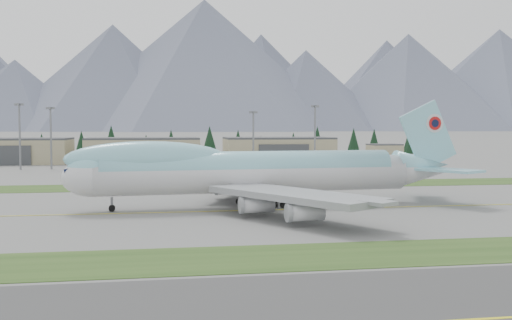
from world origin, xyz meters
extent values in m
plane|color=slate|center=(0.00, 0.00, 0.00)|extent=(7000.00, 7000.00, 0.00)
cube|color=#2B4B1A|center=(0.00, -38.00, 0.00)|extent=(400.00, 14.00, 0.08)
cube|color=#2B4B1A|center=(0.00, 45.00, 0.00)|extent=(400.00, 18.00, 0.08)
cube|color=yellow|center=(0.00, 0.00, 0.00)|extent=(400.00, 0.40, 0.02)
cylinder|color=silver|center=(11.65, 4.96, 6.27)|extent=(60.91, 11.31, 7.03)
cylinder|color=#89D1E1|center=(10.58, 4.89, 7.57)|extent=(56.55, 10.47, 6.49)
ellipsoid|color=silver|center=(-18.55, 2.81, 6.27)|extent=(11.72, 7.81, 7.03)
ellipsoid|color=#89D1E1|center=(-18.55, 2.81, 7.57)|extent=(9.81, 6.61, 5.96)
ellipsoid|color=#89D1E1|center=(-8.84, 3.50, 9.62)|extent=(30.20, 8.07, 6.49)
cube|color=#0C1433|center=(-22.32, 2.54, 7.68)|extent=(2.51, 2.97, 1.40)
cone|color=silver|center=(47.25, 7.50, 6.27)|extent=(13.43, 7.79, 6.89)
cone|color=#89D1E1|center=(47.25, 7.50, 7.57)|extent=(12.31, 7.10, 6.27)
cube|color=#89D1E1|center=(48.33, 7.57, 13.63)|extent=(13.11, 1.58, 14.93)
cylinder|color=silver|center=(49.60, 8.10, 16.22)|extent=(3.90, 0.49, 3.89)
cylinder|color=red|center=(49.59, 8.20, 16.22)|extent=(2.82, 0.42, 2.81)
cylinder|color=#0C1433|center=(49.58, 8.31, 16.22)|extent=(1.63, 0.33, 1.62)
cube|color=#89D1E1|center=(48.95, 14.12, 6.92)|extent=(10.31, 13.43, 0.50)
cube|color=#89D1E1|center=(49.87, 1.18, 6.92)|extent=(11.45, 13.55, 0.50)
cube|color=gray|center=(12.55, 22.91, 4.33)|extent=(22.55, 33.82, 1.08)
cube|color=gray|center=(15.08, -12.68, 4.33)|extent=(25.93, 32.95, 1.08)
cylinder|color=silver|center=(7.89, 18.25, 2.27)|extent=(5.80, 3.10, 2.70)
cylinder|color=silver|center=(12.46, 28.65, 2.27)|extent=(5.80, 3.10, 2.70)
cylinder|color=silver|center=(9.81, -8.72, 2.27)|extent=(5.80, 3.10, 2.70)
cylinder|color=silver|center=(15.81, -18.38, 2.27)|extent=(5.80, 3.10, 2.70)
cylinder|color=slate|center=(-15.31, 3.04, 1.30)|extent=(0.51, 0.51, 2.60)
cylinder|color=slate|center=(9.81, 8.08, 1.41)|extent=(0.65, 0.65, 2.81)
cylinder|color=slate|center=(10.27, 1.61, 1.41)|extent=(0.65, 0.65, 2.81)
cylinder|color=slate|center=(15.20, 8.47, 1.41)|extent=(0.65, 0.65, 2.81)
cylinder|color=slate|center=(15.66, 1.99, 1.41)|extent=(0.65, 0.65, 2.81)
cylinder|color=black|center=(-15.28, 2.61, 0.59)|extent=(1.21, 0.46, 1.19)
cylinder|color=black|center=(-15.34, 3.47, 0.59)|extent=(1.21, 0.46, 1.19)
cylinder|color=black|center=(9.81, 8.08, 0.65)|extent=(1.33, 0.63, 1.30)
cylinder|color=black|center=(10.27, 1.61, 0.65)|extent=(1.33, 0.63, 1.30)
cylinder|color=black|center=(15.20, 8.47, 0.65)|extent=(1.33, 0.63, 1.30)
cylinder|color=black|center=(15.66, 1.99, 0.65)|extent=(1.33, 0.63, 1.30)
cube|color=#98906B|center=(-70.00, 150.00, 5.00)|extent=(48.00, 26.00, 10.00)
cube|color=#3A3C3F|center=(-70.00, 150.00, 10.40)|extent=(48.00, 26.00, 0.80)
cube|color=#3A3C3F|center=(-70.00, 136.70, 4.00)|extent=(22.08, 0.60, 8.00)
cube|color=#98906B|center=(-15.00, 150.00, 5.00)|extent=(48.00, 26.00, 10.00)
cube|color=#3A3C3F|center=(-15.00, 150.00, 10.40)|extent=(48.00, 26.00, 0.80)
cube|color=#3A3C3F|center=(-15.00, 136.70, 4.00)|extent=(22.08, 0.60, 8.00)
cube|color=#98906B|center=(45.00, 150.00, 5.00)|extent=(48.00, 26.00, 10.00)
cube|color=#3A3C3F|center=(45.00, 150.00, 10.40)|extent=(48.00, 26.00, 0.80)
cube|color=#3A3C3F|center=(45.00, 136.70, 4.00)|extent=(22.08, 0.60, 8.00)
cube|color=#98906B|center=(95.00, 148.00, 3.50)|extent=(14.00, 12.00, 7.00)
cube|color=#3A3C3F|center=(95.00, 148.00, 7.30)|extent=(14.00, 12.00, 0.60)
cylinder|color=slate|center=(-57.67, 113.93, 11.58)|extent=(0.70, 0.70, 23.17)
cube|color=slate|center=(-57.67, 113.93, 23.57)|extent=(3.20, 3.20, 0.80)
cylinder|color=slate|center=(-46.78, 113.63, 10.94)|extent=(0.70, 0.70, 21.88)
cube|color=slate|center=(-46.78, 113.63, 22.28)|extent=(3.20, 3.20, 0.80)
cylinder|color=slate|center=(27.27, 108.53, 10.28)|extent=(0.70, 0.70, 20.57)
cube|color=slate|center=(27.27, 108.53, 20.97)|extent=(3.20, 3.20, 0.80)
cylinder|color=slate|center=(52.42, 113.31, 11.56)|extent=(0.70, 0.70, 23.11)
cube|color=slate|center=(52.42, 113.31, 23.51)|extent=(3.20, 3.20, 0.80)
imported|color=white|center=(-24.83, 125.66, 0.00)|extent=(1.32, 3.15, 1.07)
imported|color=gold|center=(9.13, 108.07, 0.00)|extent=(3.40, 1.43, 1.09)
imported|color=#9FA0A4|center=(51.80, 121.51, 0.00)|extent=(1.50, 3.55, 1.02)
cone|color=black|center=(-84.14, 214.42, 5.07)|extent=(5.68, 5.68, 10.14)
cone|color=black|center=(-69.85, 210.21, 6.07)|extent=(6.80, 6.80, 12.14)
cone|color=black|center=(-50.26, 214.74, 6.72)|extent=(7.53, 7.53, 13.44)
cone|color=black|center=(-34.57, 214.63, 8.20)|extent=(9.19, 9.19, 16.40)
cone|color=black|center=(-15.97, 215.76, 5.66)|extent=(6.34, 6.34, 11.31)
cone|color=black|center=(-2.38, 211.81, 7.04)|extent=(7.88, 7.88, 14.07)
cone|color=black|center=(18.66, 211.10, 8.03)|extent=(8.99, 8.99, 16.06)
cone|color=black|center=(34.53, 211.33, 6.99)|extent=(7.83, 7.83, 13.97)
cone|color=black|center=(47.36, 210.71, 5.25)|extent=(5.89, 5.89, 10.51)
cone|color=black|center=(66.40, 212.88, 6.17)|extent=(6.91, 6.91, 12.33)
cone|color=black|center=(79.36, 208.81, 7.92)|extent=(8.87, 8.87, 15.84)
cone|color=black|center=(100.90, 209.43, 7.47)|extent=(8.36, 8.36, 14.93)
cone|color=black|center=(114.10, 211.79, 7.26)|extent=(8.13, 8.13, 14.52)
cone|color=black|center=(135.16, 209.38, 8.18)|extent=(9.16, 9.16, 16.36)
cone|color=#464C5D|center=(-550.00, 2120.98, 131.40)|extent=(650.26, 650.26, 262.81)
cone|color=silver|center=(-550.00, 2120.98, 210.25)|extent=(247.10, 247.10, 105.12)
cone|color=#464C5D|center=(-200.00, 2150.60, 202.75)|extent=(888.73, 888.73, 405.50)
cone|color=silver|center=(-200.00, 2150.60, 324.40)|extent=(337.72, 337.72, 162.20)
cone|color=#464C5D|center=(150.00, 2154.12, 256.18)|extent=(1172.43, 1172.43, 512.36)
cone|color=silver|center=(150.00, 2154.12, 409.89)|extent=(445.52, 445.52, 204.94)
cone|color=#464C5D|center=(550.00, 2120.10, 160.00)|extent=(707.64, 707.64, 320.00)
cone|color=silver|center=(550.00, 2120.10, 256.00)|extent=(268.90, 268.90, 128.00)
cone|color=#464C5D|center=(1000.00, 2165.82, 201.50)|extent=(942.94, 942.94, 403.00)
cone|color=silver|center=(1000.00, 2165.82, 322.40)|extent=(358.32, 358.32, 161.20)
cone|color=#464C5D|center=(1500.00, 2306.31, 229.47)|extent=(1086.46, 1086.46, 458.94)
cone|color=silver|center=(1500.00, 2306.31, 367.16)|extent=(412.85, 412.85, 183.58)
cone|color=#464C5D|center=(-200.00, 2900.00, 226.96)|extent=(907.83, 907.83, 453.91)
cone|color=silver|center=(-200.00, 2900.00, 354.05)|extent=(363.13, 363.13, 199.72)
cone|color=#464C5D|center=(500.00, 2900.00, 252.53)|extent=(1010.12, 1010.12, 505.06)
cone|color=silver|center=(500.00, 2900.00, 393.94)|extent=(404.05, 404.05, 222.23)
cone|color=#464C5D|center=(1200.00, 2900.00, 245.01)|extent=(980.05, 980.05, 490.03)
cone|color=silver|center=(1200.00, 2900.00, 382.22)|extent=(392.02, 392.02, 215.61)
cone|color=#464C5D|center=(1900.00, 2900.00, 268.75)|extent=(1074.98, 1074.98, 537.49)
cone|color=silver|center=(1900.00, 2900.00, 419.24)|extent=(429.99, 429.99, 236.50)
camera|label=1|loc=(-5.52, -103.57, 15.49)|focal=40.00mm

